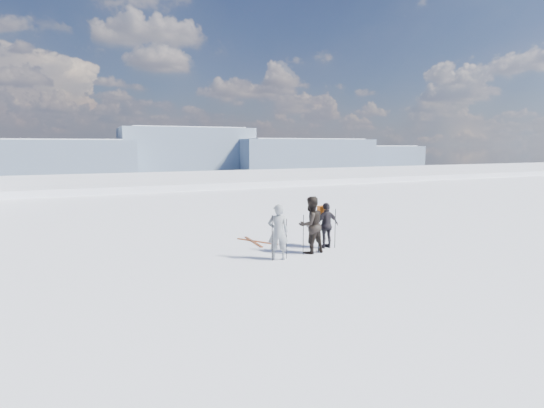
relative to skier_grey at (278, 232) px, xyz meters
The scene contains 8 objects.
lake_basin 28.85m from the skier_grey, 85.70° to the left, with size 820.00×820.00×71.62m.
far_mountain_range 453.79m from the skier_grey, 85.99° to the left, with size 770.00×110.00×53.00m.
skier_grey is the anchor object (origin of this frame).
skier_dark 1.30m from the skier_grey, 12.85° to the left, with size 0.87×0.68×1.80m, color black.
skier_pack 2.18m from the skier_grey, 17.73° to the left, with size 0.89×0.37×1.51m, color black.
backpack 2.42m from the skier_grey, 23.92° to the left, with size 0.32×0.18×0.44m, color orange.
ski_poles 1.12m from the skier_grey, 11.68° to the left, with size 2.58×0.68×1.37m.
skis_loose 2.55m from the skier_grey, 84.54° to the left, with size 1.01×1.70×0.03m.
Camera 1 is at (-7.27, -8.97, 3.38)m, focal length 28.00 mm.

